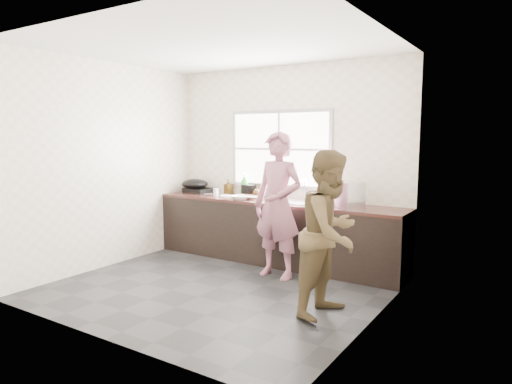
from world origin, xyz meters
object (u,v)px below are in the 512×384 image
Objects in this scene: woman at (278,210)px; bottle_brown_short at (257,192)px; bowl_crabs at (324,203)px; pot_lid_left at (207,193)px; bottle_green at (245,184)px; wok at (195,184)px; burner at (202,190)px; plate_food at (226,196)px; bottle_brown_tall at (228,187)px; pot_lid_right at (225,193)px; dish_rack at (344,195)px; person_side at (331,233)px; black_pot at (249,190)px; bowl_mince at (240,198)px; cutting_board at (248,196)px; glass_jar at (216,192)px; bowl_held at (314,201)px.

woman is 11.14× the size of bottle_brown_short.
bowl_crabs reaches higher than pot_lid_left.
bottle_green is at bearing 164.93° from bottle_brown_short.
bottle_green is 0.84m from wok.
bottle_green is 0.77× the size of burner.
pot_lid_left is (-0.48, 0.16, -0.00)m from plate_food.
bottle_brown_tall is 0.89× the size of pot_lid_right.
bottle_green reaches higher than plate_food.
wok is at bearing -161.91° from dish_rack.
bottle_brown_tall is 0.36m from pot_lid_left.
woman reaches higher than person_side.
black_pot is at bearing 159.34° from bottle_brown_short.
woman is at bearing -24.26° from plate_food.
wok is at bearing -175.00° from bottle_brown_short.
bowl_crabs is at bearing -6.72° from burner.
bottle_green is 1.63× the size of bottle_brown_tall.
person_side reaches higher than bottle_brown_tall.
bottle_brown_short is (0.04, 0.37, 0.05)m from bowl_mince.
bowl_crabs is at bearing -3.57° from wok.
plate_food is at bearing -131.37° from black_pot.
cutting_board is 3.56× the size of glass_jar.
black_pot is at bearing 120.48° from cutting_board.
bottle_brown_short is at bearing 49.25° from cutting_board.
glass_jar is at bearing -13.12° from wok.
bottle_brown_short reaches higher than glass_jar.
person_side is 2.68m from glass_jar.
bowl_mince is 0.55× the size of burner.
woman is at bearing -30.70° from bottle_brown_tall.
person_side is at bearing -28.38° from pot_lid_left.
plate_food is 1.84m from dish_rack.
bottle_brown_short reaches higher than plate_food.
glass_jar is 0.47× the size of pot_lid_right.
woman is 1.43m from glass_jar.
bowl_crabs is 0.44× the size of burner.
bottle_green reaches higher than cutting_board.
bowl_held is 1.25m from bottle_green.
plate_food is (-0.37, 0.18, -0.02)m from bowl_mince.
person_side is 2.50m from black_pot.
woman reaches higher than pot_lid_left.
bowl_held is at bearing -3.48° from pot_lid_left.
bowl_held is 1.38m from plate_food.
person_side is 2.14m from bowl_mince.
bottle_brown_short is at bearing 5.00° from wok.
pot_lid_left is (-0.34, -0.10, -0.10)m from bottle_brown_tall.
bottle_brown_short is 0.59× the size of pot_lid_left.
wok is 0.24m from pot_lid_left.
woman is 7.27× the size of black_pot.
wok is 0.51m from pot_lid_right.
burner is 1.07× the size of wok.
wok reaches higher than bottle_brown_short.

